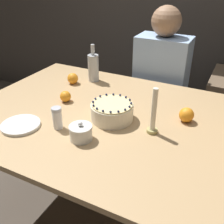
{
  "coord_description": "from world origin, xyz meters",
  "views": [
    {
      "loc": [
        0.62,
        -1.13,
        1.52
      ],
      "look_at": [
        0.06,
        -0.03,
        0.82
      ],
      "focal_mm": 42.0,
      "sensor_mm": 36.0,
      "label": 1
    }
  ],
  "objects_px": {
    "sugar_shaker": "(57,118)",
    "person_man_blue_shirt": "(159,97)",
    "sugar_bowl": "(81,132)",
    "candle": "(153,116)",
    "bottle": "(93,67)",
    "cake": "(112,111)"
  },
  "relations": [
    {
      "from": "sugar_shaker",
      "to": "person_man_blue_shirt",
      "type": "xyz_separation_m",
      "value": [
        0.24,
        1.02,
        -0.27
      ]
    },
    {
      "from": "sugar_bowl",
      "to": "candle",
      "type": "relative_size",
      "value": 0.46
    },
    {
      "from": "bottle",
      "to": "sugar_bowl",
      "type": "bearing_deg",
      "value": -64.53
    },
    {
      "from": "sugar_bowl",
      "to": "person_man_blue_shirt",
      "type": "distance_m",
      "value": 1.08
    },
    {
      "from": "sugar_bowl",
      "to": "sugar_shaker",
      "type": "distance_m",
      "value": 0.17
    },
    {
      "from": "person_man_blue_shirt",
      "to": "sugar_shaker",
      "type": "bearing_deg",
      "value": 76.9
    },
    {
      "from": "cake",
      "to": "candle",
      "type": "xyz_separation_m",
      "value": [
        0.24,
        -0.02,
        0.05
      ]
    },
    {
      "from": "sugar_bowl",
      "to": "person_man_blue_shirt",
      "type": "height_order",
      "value": "person_man_blue_shirt"
    },
    {
      "from": "sugar_shaker",
      "to": "bottle",
      "type": "bearing_deg",
      "value": 103.77
    },
    {
      "from": "cake",
      "to": "sugar_shaker",
      "type": "height_order",
      "value": "sugar_shaker"
    },
    {
      "from": "candle",
      "to": "bottle",
      "type": "xyz_separation_m",
      "value": [
        -0.6,
        0.45,
        0.0
      ]
    },
    {
      "from": "cake",
      "to": "bottle",
      "type": "relative_size",
      "value": 0.87
    },
    {
      "from": "candle",
      "to": "person_man_blue_shirt",
      "type": "bearing_deg",
      "value": 104.25
    },
    {
      "from": "cake",
      "to": "sugar_bowl",
      "type": "bearing_deg",
      "value": -101.68
    },
    {
      "from": "bottle",
      "to": "person_man_blue_shirt",
      "type": "relative_size",
      "value": 0.21
    },
    {
      "from": "sugar_bowl",
      "to": "sugar_shaker",
      "type": "relative_size",
      "value": 0.96
    },
    {
      "from": "cake",
      "to": "bottle",
      "type": "height_order",
      "value": "bottle"
    },
    {
      "from": "cake",
      "to": "sugar_shaker",
      "type": "relative_size",
      "value": 1.95
    },
    {
      "from": "sugar_shaker",
      "to": "candle",
      "type": "distance_m",
      "value": 0.49
    },
    {
      "from": "sugar_shaker",
      "to": "candle",
      "type": "bearing_deg",
      "value": 21.9
    },
    {
      "from": "sugar_shaker",
      "to": "bottle",
      "type": "height_order",
      "value": "bottle"
    },
    {
      "from": "bottle",
      "to": "person_man_blue_shirt",
      "type": "xyz_separation_m",
      "value": [
        0.39,
        0.38,
        -0.32
      ]
    }
  ]
}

